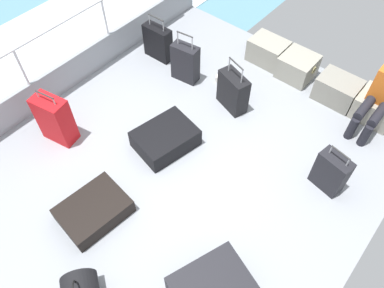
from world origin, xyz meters
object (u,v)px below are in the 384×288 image
at_px(cargo_crate_2, 337,90).
at_px(cargo_crate_3, 376,107).
at_px(passenger_seated, 382,95).
at_px(suitcase_6, 233,91).
at_px(paper_cup, 218,79).
at_px(suitcase_1, 331,172).
at_px(suitcase_7, 185,63).
at_px(cargo_crate_0, 268,51).
at_px(suitcase_3, 94,210).
at_px(suitcase_5, 165,138).
at_px(suitcase_4, 158,42).
at_px(suitcase_2, 55,119).
at_px(cargo_crate_1, 298,67).

bearing_deg(cargo_crate_2, cargo_crate_3, 3.72).
relative_size(passenger_seated, suitcase_6, 1.36).
distance_m(suitcase_6, paper_cup, 0.57).
height_order(suitcase_1, suitcase_7, suitcase_7).
height_order(cargo_crate_0, passenger_seated, passenger_seated).
distance_m(suitcase_3, suitcase_5, 1.25).
relative_size(passenger_seated, suitcase_4, 1.47).
distance_m(cargo_crate_3, suitcase_1, 1.41).
distance_m(suitcase_2, suitcase_3, 1.31).
xyz_separation_m(suitcase_1, suitcase_5, (-1.86, -0.77, -0.13)).
distance_m(cargo_crate_2, passenger_seated, 0.67).
height_order(suitcase_1, suitcase_3, suitcase_1).
relative_size(suitcase_3, suitcase_6, 1.03).
relative_size(passenger_seated, suitcase_3, 1.32).
height_order(cargo_crate_1, passenger_seated, passenger_seated).
xyz_separation_m(cargo_crate_1, suitcase_4, (-1.87, -0.99, 0.09)).
bearing_deg(paper_cup, passenger_seated, 17.27).
distance_m(cargo_crate_0, suitcase_2, 3.25).
relative_size(passenger_seated, suitcase_5, 1.25).
bearing_deg(suitcase_4, suitcase_6, -4.79).
height_order(cargo_crate_0, suitcase_5, cargo_crate_0).
xyz_separation_m(suitcase_2, suitcase_4, (-0.13, 2.01, -0.07)).
height_order(cargo_crate_1, suitcase_2, suitcase_2).
bearing_deg(passenger_seated, suitcase_6, -150.42).
bearing_deg(suitcase_5, passenger_seated, 47.71).
xyz_separation_m(cargo_crate_0, suitcase_1, (1.78, -1.46, 0.08)).
height_order(cargo_crate_3, suitcase_1, suitcase_1).
xyz_separation_m(suitcase_6, paper_cup, (-0.45, 0.27, -0.22)).
relative_size(cargo_crate_1, suitcase_2, 0.67).
bearing_deg(cargo_crate_1, suitcase_7, -138.29).
height_order(passenger_seated, suitcase_4, passenger_seated).
bearing_deg(cargo_crate_3, cargo_crate_2, -176.28).
xyz_separation_m(cargo_crate_1, suitcase_3, (-0.54, -3.47, -0.07)).
bearing_deg(passenger_seated, suitcase_4, -165.89).
relative_size(suitcase_1, suitcase_3, 0.82).
bearing_deg(suitcase_1, suitcase_2, -152.67).
bearing_deg(suitcase_1, paper_cup, 163.81).
distance_m(suitcase_1, paper_cup, 2.17).
height_order(passenger_seated, paper_cup, passenger_seated).
bearing_deg(paper_cup, suitcase_7, -148.52).
bearing_deg(suitcase_5, suitcase_6, 78.04).
bearing_deg(cargo_crate_0, suitcase_7, -122.42).
bearing_deg(paper_cup, suitcase_4, -172.22).
bearing_deg(cargo_crate_0, suitcase_4, -143.42).
bearing_deg(suitcase_2, suitcase_7, 74.87).
height_order(suitcase_4, paper_cup, suitcase_4).
bearing_deg(suitcase_4, paper_cup, 7.78).
height_order(cargo_crate_2, suitcase_2, suitcase_2).
xyz_separation_m(cargo_crate_0, cargo_crate_1, (0.53, -0.01, -0.01)).
bearing_deg(suitcase_7, suitcase_3, -73.79).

